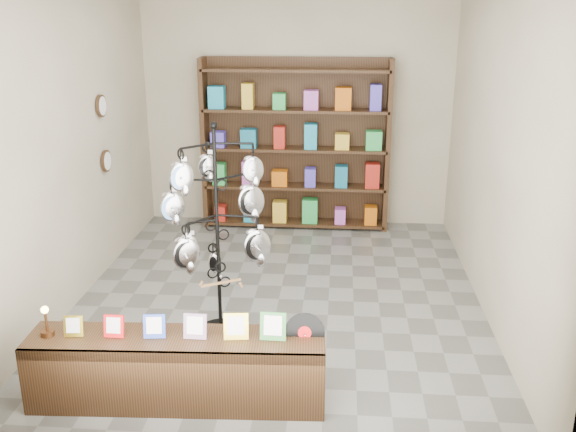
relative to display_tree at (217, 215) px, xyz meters
name	(u,v)px	position (x,y,z in m)	size (l,w,h in m)	color
ground	(279,299)	(0.46, 0.71, -1.11)	(5.00, 5.00, 0.00)	slate
room_envelope	(278,116)	(0.46, 0.71, 0.74)	(5.00, 5.00, 5.00)	#BCAE97
display_tree	(217,215)	(0.00, 0.00, 0.00)	(1.06, 1.06, 1.92)	black
front_shelf	(178,369)	(-0.11, -1.09, -0.84)	(2.19, 0.55, 0.77)	black
back_shelving	(296,150)	(0.46, 3.00, -0.08)	(2.42, 0.36, 2.20)	black
wall_clocks	(104,134)	(-1.51, 1.51, 0.39)	(0.03, 0.24, 0.84)	black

